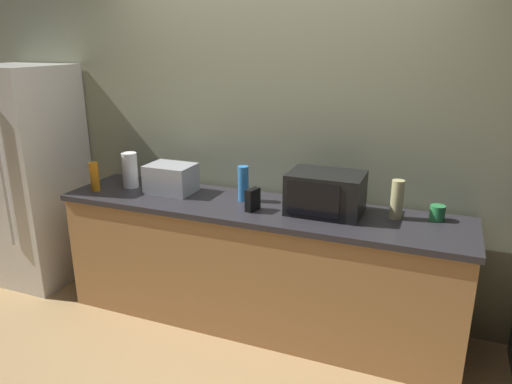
{
  "coord_description": "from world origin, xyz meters",
  "views": [
    {
      "loc": [
        1.15,
        -2.46,
        1.98
      ],
      "look_at": [
        0.0,
        0.4,
        1.0
      ],
      "focal_mm": 33.46,
      "sensor_mm": 36.0,
      "label": 1
    }
  ],
  "objects_px": {
    "toaster_oven": "(171,178)",
    "bottle_spray_cleaner": "(243,183)",
    "paper_towel_roll": "(130,170)",
    "mug_green": "(437,213)",
    "bottle_vinegar": "(397,199)",
    "bottle_dish_soap": "(94,177)",
    "microwave": "(326,193)",
    "refrigerator": "(29,176)",
    "cordless_phone": "(253,200)"
  },
  "relations": [
    {
      "from": "toaster_oven",
      "to": "bottle_spray_cleaner",
      "type": "distance_m",
      "value": 0.58
    },
    {
      "from": "paper_towel_roll",
      "to": "mug_green",
      "type": "bearing_deg",
      "value": 3.21
    },
    {
      "from": "bottle_vinegar",
      "to": "mug_green",
      "type": "bearing_deg",
      "value": 14.27
    },
    {
      "from": "paper_towel_roll",
      "to": "bottle_dish_soap",
      "type": "distance_m",
      "value": 0.26
    },
    {
      "from": "mug_green",
      "to": "paper_towel_roll",
      "type": "bearing_deg",
      "value": -176.79
    },
    {
      "from": "bottle_spray_cleaner",
      "to": "microwave",
      "type": "bearing_deg",
      "value": -3.18
    },
    {
      "from": "refrigerator",
      "to": "bottle_dish_soap",
      "type": "height_order",
      "value": "refrigerator"
    },
    {
      "from": "microwave",
      "to": "cordless_phone",
      "type": "xyz_separation_m",
      "value": [
        -0.46,
        -0.14,
        -0.06
      ]
    },
    {
      "from": "toaster_oven",
      "to": "bottle_vinegar",
      "type": "bearing_deg",
      "value": 1.84
    },
    {
      "from": "bottle_spray_cleaner",
      "to": "refrigerator",
      "type": "bearing_deg",
      "value": -177.58
    },
    {
      "from": "refrigerator",
      "to": "bottle_vinegar",
      "type": "height_order",
      "value": "refrigerator"
    },
    {
      "from": "refrigerator",
      "to": "toaster_oven",
      "type": "xyz_separation_m",
      "value": [
        1.35,
        0.06,
        0.1
      ]
    },
    {
      "from": "toaster_oven",
      "to": "bottle_dish_soap",
      "type": "relative_size",
      "value": 1.55
    },
    {
      "from": "paper_towel_roll",
      "to": "mug_green",
      "type": "distance_m",
      "value": 2.23
    },
    {
      "from": "bottle_vinegar",
      "to": "paper_towel_roll",
      "type": "bearing_deg",
      "value": -178.2
    },
    {
      "from": "toaster_oven",
      "to": "bottle_vinegar",
      "type": "height_order",
      "value": "bottle_vinegar"
    },
    {
      "from": "refrigerator",
      "to": "bottle_spray_cleaner",
      "type": "xyz_separation_m",
      "value": [
        1.92,
        0.08,
        0.12
      ]
    },
    {
      "from": "refrigerator",
      "to": "bottle_dish_soap",
      "type": "xyz_separation_m",
      "value": [
        0.8,
        -0.13,
        0.11
      ]
    },
    {
      "from": "microwave",
      "to": "bottle_spray_cleaner",
      "type": "bearing_deg",
      "value": 176.82
    },
    {
      "from": "refrigerator",
      "to": "toaster_oven",
      "type": "height_order",
      "value": "refrigerator"
    },
    {
      "from": "bottle_spray_cleaner",
      "to": "mug_green",
      "type": "distance_m",
      "value": 1.29
    },
    {
      "from": "paper_towel_roll",
      "to": "cordless_phone",
      "type": "xyz_separation_m",
      "value": [
        1.07,
        -0.14,
        -0.06
      ]
    },
    {
      "from": "refrigerator",
      "to": "toaster_oven",
      "type": "bearing_deg",
      "value": 2.56
    },
    {
      "from": "paper_towel_roll",
      "to": "cordless_phone",
      "type": "bearing_deg",
      "value": -7.53
    },
    {
      "from": "microwave",
      "to": "bottle_spray_cleaner",
      "type": "distance_m",
      "value": 0.6
    },
    {
      "from": "paper_towel_roll",
      "to": "bottle_dish_soap",
      "type": "height_order",
      "value": "paper_towel_roll"
    },
    {
      "from": "microwave",
      "to": "cordless_phone",
      "type": "relative_size",
      "value": 3.2
    },
    {
      "from": "microwave",
      "to": "refrigerator",
      "type": "bearing_deg",
      "value": -178.91
    },
    {
      "from": "cordless_phone",
      "to": "bottle_dish_soap",
      "type": "distance_m",
      "value": 1.27
    },
    {
      "from": "bottle_vinegar",
      "to": "bottle_spray_cleaner",
      "type": "bearing_deg",
      "value": -178.3
    },
    {
      "from": "bottle_spray_cleaner",
      "to": "bottle_vinegar",
      "type": "xyz_separation_m",
      "value": [
        1.04,
        0.03,
        0.0
      ]
    },
    {
      "from": "refrigerator",
      "to": "cordless_phone",
      "type": "relative_size",
      "value": 12.0
    },
    {
      "from": "microwave",
      "to": "bottle_dish_soap",
      "type": "height_order",
      "value": "microwave"
    },
    {
      "from": "bottle_dish_soap",
      "to": "paper_towel_roll",
      "type": "bearing_deg",
      "value": 42.38
    },
    {
      "from": "refrigerator",
      "to": "toaster_oven",
      "type": "relative_size",
      "value": 5.29
    },
    {
      "from": "bottle_vinegar",
      "to": "toaster_oven",
      "type": "bearing_deg",
      "value": -178.16
    },
    {
      "from": "microwave",
      "to": "cordless_phone",
      "type": "bearing_deg",
      "value": -162.99
    },
    {
      "from": "microwave",
      "to": "toaster_oven",
      "type": "relative_size",
      "value": 1.41
    },
    {
      "from": "toaster_oven",
      "to": "mug_green",
      "type": "bearing_deg",
      "value": 3.52
    },
    {
      "from": "bottle_spray_cleaner",
      "to": "bottle_dish_soap",
      "type": "xyz_separation_m",
      "value": [
        -1.13,
        -0.21,
        -0.01
      ]
    },
    {
      "from": "refrigerator",
      "to": "bottle_vinegar",
      "type": "bearing_deg",
      "value": 2.17
    },
    {
      "from": "refrigerator",
      "to": "microwave",
      "type": "distance_m",
      "value": 2.52
    },
    {
      "from": "bottle_spray_cleaner",
      "to": "bottle_dish_soap",
      "type": "height_order",
      "value": "bottle_spray_cleaner"
    },
    {
      "from": "paper_towel_roll",
      "to": "cordless_phone",
      "type": "height_order",
      "value": "paper_towel_roll"
    },
    {
      "from": "refrigerator",
      "to": "paper_towel_roll",
      "type": "relative_size",
      "value": 6.67
    },
    {
      "from": "microwave",
      "to": "toaster_oven",
      "type": "bearing_deg",
      "value": 179.4
    },
    {
      "from": "bottle_dish_soap",
      "to": "toaster_oven",
      "type": "bearing_deg",
      "value": 18.73
    },
    {
      "from": "microwave",
      "to": "bottle_vinegar",
      "type": "relative_size",
      "value": 1.91
    },
    {
      "from": "bottle_spray_cleaner",
      "to": "cordless_phone",
      "type": "bearing_deg",
      "value": -50.66
    },
    {
      "from": "bottle_spray_cleaner",
      "to": "mug_green",
      "type": "xyz_separation_m",
      "value": [
        1.29,
        0.09,
        -0.08
      ]
    }
  ]
}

